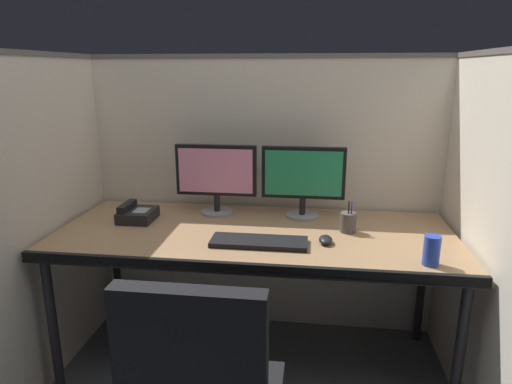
# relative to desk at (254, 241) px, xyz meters

# --- Properties ---
(cubicle_partition_rear) EXTENTS (2.21, 0.06, 1.57)m
(cubicle_partition_rear) POSITION_rel_desk_xyz_m (0.00, 0.46, 0.10)
(cubicle_partition_rear) COLOR beige
(cubicle_partition_rear) RESTS_ON ground
(cubicle_partition_left) EXTENTS (0.06, 1.41, 1.57)m
(cubicle_partition_left) POSITION_rel_desk_xyz_m (-0.99, -0.09, 0.10)
(cubicle_partition_left) COLOR beige
(cubicle_partition_left) RESTS_ON ground
(cubicle_partition_right) EXTENTS (0.06, 1.41, 1.57)m
(cubicle_partition_right) POSITION_rel_desk_xyz_m (0.99, -0.09, 0.10)
(cubicle_partition_right) COLOR beige
(cubicle_partition_right) RESTS_ON ground
(desk) EXTENTS (1.90, 0.80, 0.74)m
(desk) POSITION_rel_desk_xyz_m (0.00, 0.00, 0.00)
(desk) COLOR #997551
(desk) RESTS_ON ground
(monitor_left) EXTENTS (0.43, 0.17, 0.37)m
(monitor_left) POSITION_rel_desk_xyz_m (-0.24, 0.25, 0.27)
(monitor_left) COLOR gray
(monitor_left) RESTS_ON desk
(monitor_right) EXTENTS (0.43, 0.17, 0.37)m
(monitor_right) POSITION_rel_desk_xyz_m (0.22, 0.25, 0.27)
(monitor_right) COLOR gray
(monitor_right) RESTS_ON desk
(keyboard_main) EXTENTS (0.43, 0.15, 0.02)m
(keyboard_main) POSITION_rel_desk_xyz_m (0.04, -0.16, 0.06)
(keyboard_main) COLOR black
(keyboard_main) RESTS_ON desk
(computer_mouse) EXTENTS (0.06, 0.10, 0.04)m
(computer_mouse) POSITION_rel_desk_xyz_m (0.34, -0.11, 0.07)
(computer_mouse) COLOR black
(computer_mouse) RESTS_ON desk
(soda_can) EXTENTS (0.07, 0.07, 0.12)m
(soda_can) POSITION_rel_desk_xyz_m (0.75, -0.28, 0.11)
(soda_can) COLOR #263FB2
(soda_can) RESTS_ON desk
(pen_cup) EXTENTS (0.08, 0.08, 0.16)m
(pen_cup) POSITION_rel_desk_xyz_m (0.45, 0.05, 0.10)
(pen_cup) COLOR #4C4742
(pen_cup) RESTS_ON desk
(desk_phone) EXTENTS (0.17, 0.19, 0.09)m
(desk_phone) POSITION_rel_desk_xyz_m (-0.62, 0.09, 0.08)
(desk_phone) COLOR black
(desk_phone) RESTS_ON desk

